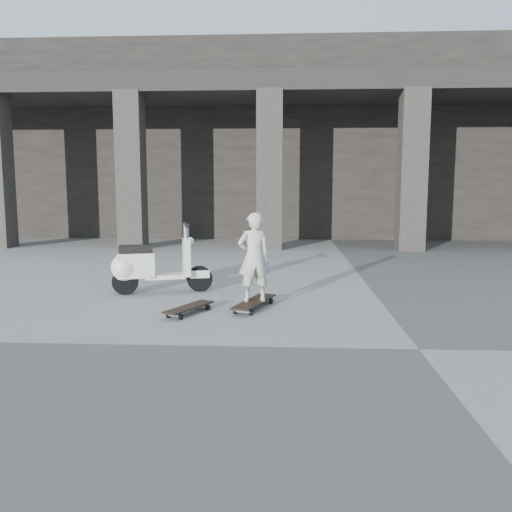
# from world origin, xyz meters

# --- Properties ---
(ground) EXTENTS (90.00, 90.00, 0.00)m
(ground) POSITION_xyz_m (0.00, 0.00, 0.00)
(ground) COLOR #4D4D4B
(ground) RESTS_ON ground
(colonnade) EXTENTS (28.00, 8.82, 6.00)m
(colonnade) POSITION_xyz_m (-0.00, 13.77, 3.03)
(colonnade) COLOR black
(colonnade) RESTS_ON ground
(longboard) EXTENTS (0.57, 1.08, 0.11)m
(longboard) POSITION_xyz_m (-1.78, 1.72, 0.08)
(longboard) COLOR black
(longboard) RESTS_ON ground
(skateboard_spare) EXTENTS (0.57, 0.86, 0.10)m
(skateboard_spare) POSITION_xyz_m (-2.61, 1.37, 0.08)
(skateboard_spare) COLOR black
(skateboard_spare) RESTS_ON ground
(child) EXTENTS (0.50, 0.39, 1.19)m
(child) POSITION_xyz_m (-1.78, 1.72, 0.70)
(child) COLOR beige
(child) RESTS_ON longboard
(scooter) EXTENTS (1.51, 0.71, 1.07)m
(scooter) POSITION_xyz_m (-3.51, 2.64, 0.43)
(scooter) COLOR black
(scooter) RESTS_ON ground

